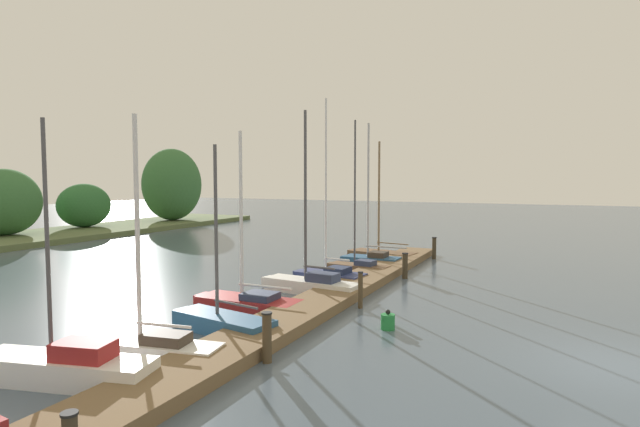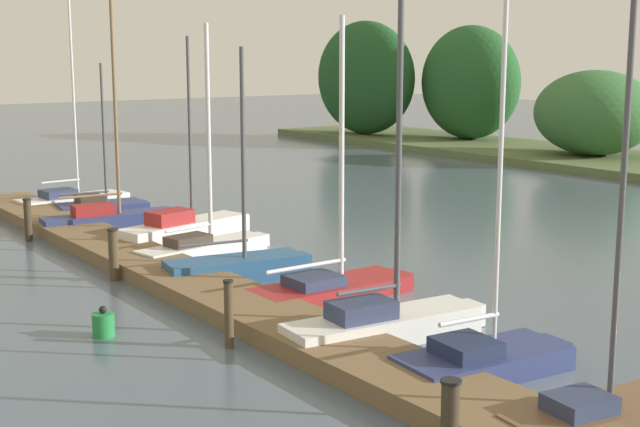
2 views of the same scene
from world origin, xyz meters
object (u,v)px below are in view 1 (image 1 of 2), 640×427
object	(u,v)px
sailboat_9	(357,265)
mooring_piling_5	(434,248)
sailboat_8	(329,274)
sailboat_7	(310,282)
sailboat_5	(220,321)
mooring_piling_3	(360,290)
sailboat_6	(246,299)
sailboat_10	(370,257)
mooring_piling_2	(267,337)
sailboat_11	(380,252)
sailboat_3	(59,366)
channel_buoy_0	(388,321)
mooring_piling_4	(405,266)
sailboat_4	(146,342)

from	to	relation	value
sailboat_9	mooring_piling_5	bearing A→B (deg)	-107.05
sailboat_8	sailboat_7	bearing A→B (deg)	100.95
sailboat_5	mooring_piling_3	distance (m)	5.13
sailboat_6	sailboat_10	bearing A→B (deg)	-95.48
mooring_piling_3	mooring_piling_2	bearing A→B (deg)	177.71
sailboat_6	mooring_piling_5	xyz separation A→B (m)	(13.37, -3.58, 0.30)
sailboat_9	mooring_piling_5	xyz separation A→B (m)	(5.49, -2.48, 0.26)
sailboat_6	mooring_piling_3	xyz separation A→B (m)	(1.63, -3.61, 0.33)
sailboat_10	mooring_piling_5	bearing A→B (deg)	-128.56
sailboat_5	sailboat_11	world-z (taller)	sailboat_11
sailboat_3	channel_buoy_0	xyz separation A→B (m)	(6.89, -5.33, -0.15)
sailboat_8	mooring_piling_2	size ratio (longest dim) A/B	6.32
mooring_piling_4	sailboat_3	bearing A→B (deg)	165.77
sailboat_3	sailboat_4	size ratio (longest dim) A/B	0.95
sailboat_7	channel_buoy_0	size ratio (longest dim) A/B	11.83
sailboat_8	sailboat_10	xyz separation A→B (m)	(4.85, -0.20, 0.06)
sailboat_5	mooring_piling_5	distance (m)	16.27
channel_buoy_0	sailboat_3	bearing A→B (deg)	142.26
sailboat_5	sailboat_11	bearing A→B (deg)	-79.50
mooring_piling_2	sailboat_3	bearing A→B (deg)	130.82
sailboat_10	sailboat_11	bearing A→B (deg)	-83.20
sailboat_6	mooring_piling_4	bearing A→B (deg)	-116.10
sailboat_8	sailboat_4	bearing A→B (deg)	93.76
sailboat_6	mooring_piling_5	distance (m)	13.84
sailboat_4	sailboat_6	distance (m)	5.19
sailboat_5	sailboat_11	size ratio (longest dim) A/B	0.84
mooring_piling_2	mooring_piling_4	bearing A→B (deg)	-1.07
sailboat_11	channel_buoy_0	xyz separation A→B (m)	(-12.91, -4.52, -0.08)
sailboat_9	sailboat_10	bearing A→B (deg)	-79.34
sailboat_3	sailboat_8	xyz separation A→B (m)	(12.55, -0.87, -0.05)
sailboat_3	mooring_piling_3	xyz separation A→B (m)	(8.86, -3.72, 0.26)
mooring_piling_4	mooring_piling_5	world-z (taller)	mooring_piling_5
channel_buoy_0	sailboat_6	bearing A→B (deg)	86.19
sailboat_11	sailboat_9	bearing A→B (deg)	103.87
sailboat_9	sailboat_3	bearing A→B (deg)	92.70
sailboat_10	mooring_piling_2	bearing A→B (deg)	100.18
sailboat_7	mooring_piling_5	size ratio (longest dim) A/B	5.79
sailboat_7	mooring_piling_3	size ratio (longest dim) A/B	5.56
sailboat_9	mooring_piling_4	world-z (taller)	sailboat_9
sailboat_3	sailboat_6	xyz separation A→B (m)	(7.24, -0.10, -0.07)
sailboat_8	sailboat_6	bearing A→B (deg)	87.51
mooring_piling_3	sailboat_7	bearing A→B (deg)	62.60
sailboat_10	sailboat_7	bearing A→B (deg)	90.75
sailboat_4	mooring_piling_4	bearing A→B (deg)	-113.82
sailboat_5	sailboat_10	bearing A→B (deg)	-80.58
sailboat_4	mooring_piling_2	world-z (taller)	sailboat_4
mooring_piling_3	mooring_piling_4	size ratio (longest dim) A/B	1.11
sailboat_6	mooring_piling_4	world-z (taller)	sailboat_6
sailboat_8	sailboat_11	bearing A→B (deg)	-83.89
sailboat_11	mooring_piling_5	bearing A→B (deg)	-155.29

